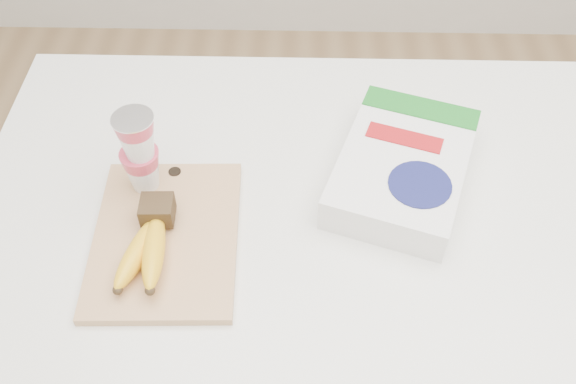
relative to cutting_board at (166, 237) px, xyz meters
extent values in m
cube|color=tan|center=(0.00, 0.00, 0.00)|extent=(0.22, 0.29, 0.01)
cube|color=#382816|center=(-0.01, 0.03, 0.03)|extent=(0.05, 0.05, 0.03)
ellipsoid|color=yellow|center=(-0.03, -0.04, 0.02)|extent=(0.06, 0.15, 0.04)
sphere|color=#382816|center=(-0.05, -0.11, 0.02)|extent=(0.01, 0.01, 0.01)
ellipsoid|color=yellow|center=(-0.01, -0.04, 0.03)|extent=(0.04, 0.14, 0.04)
sphere|color=#382816|center=(0.00, -0.11, 0.03)|extent=(0.01, 0.01, 0.01)
cylinder|color=silver|center=(-0.04, 0.09, 0.15)|extent=(0.06, 0.06, 0.00)
cube|color=white|center=(0.36, 0.13, 0.02)|extent=(0.27, 0.32, 0.06)
cube|color=#197321|center=(0.39, 0.24, 0.05)|extent=(0.19, 0.11, 0.00)
cylinder|color=#161A52|center=(0.37, 0.07, 0.05)|extent=(0.12, 0.12, 0.00)
cube|color=#AA1317|center=(0.36, 0.16, 0.05)|extent=(0.12, 0.07, 0.00)
camera|label=1|loc=(0.19, -0.57, 0.75)|focal=40.00mm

